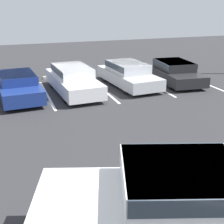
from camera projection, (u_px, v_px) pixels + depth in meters
name	position (u px, v px, depth m)	size (l,w,h in m)	color
stall_stripe_c	(47.00, 94.00, 15.23)	(0.12, 5.07, 0.01)	white
stall_stripe_d	(102.00, 89.00, 16.12)	(0.12, 5.07, 0.01)	white
stall_stripe_e	(152.00, 84.00, 17.02)	(0.12, 5.07, 0.01)	white
stall_stripe_f	(197.00, 80.00, 17.91)	(0.12, 5.07, 0.01)	white
pickup_truck	(196.00, 210.00, 5.53)	(6.02, 3.63, 1.74)	white
parked_sedan_b	(18.00, 85.00, 14.48)	(2.03, 4.40, 1.18)	navy
parked_sedan_c	(73.00, 79.00, 15.30)	(2.00, 4.84, 1.32)	silver
parked_sedan_d	(128.00, 73.00, 16.58)	(2.14, 4.69, 1.25)	#B7BABF
parked_sedan_e	(174.00, 71.00, 17.39)	(2.21, 4.64, 1.16)	#232326
wheel_stop_curb	(59.00, 77.00, 18.49)	(1.93, 0.20, 0.14)	#B7B2A8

